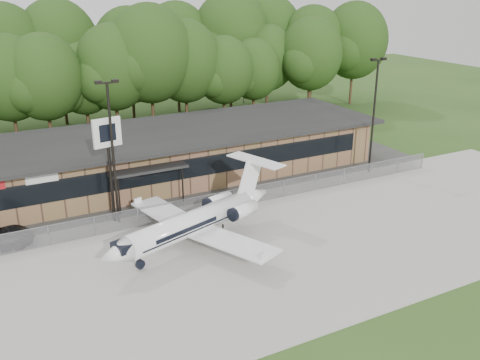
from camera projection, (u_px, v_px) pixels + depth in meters
ground at (308, 326)px, 26.82m from camera, size 160.00×160.00×0.00m
apron at (235, 257)px, 33.44m from camera, size 64.00×18.00×0.08m
parking_lot at (170, 196)px, 42.98m from camera, size 50.00×9.00×0.06m
terminal at (150, 156)px, 45.91m from camera, size 41.00×11.65×4.30m
fence at (191, 207)px, 38.99m from camera, size 46.00×0.04×1.52m
treeline at (94, 66)px, 59.02m from camera, size 72.00×12.00×15.00m
radio_mast at (244, 11)px, 71.86m from camera, size 0.20×0.20×25.00m
light_pole_mid at (112, 143)px, 36.23m from camera, size 1.55×0.30×10.23m
light_pole_right at (374, 108)px, 46.28m from camera, size 1.55×0.30×10.23m
business_jet at (197, 222)px, 34.51m from camera, size 13.81×12.37×4.70m
pole_sign at (108, 144)px, 36.42m from camera, size 2.01×0.59×7.65m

